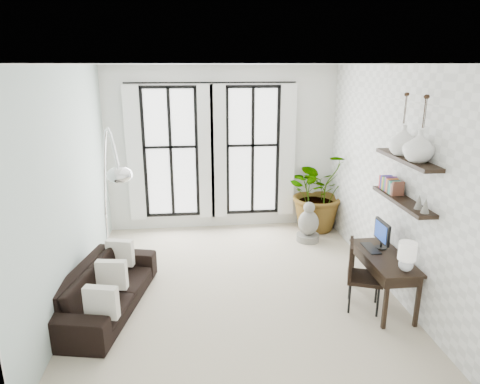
{
  "coord_description": "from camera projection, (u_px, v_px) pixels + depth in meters",
  "views": [
    {
      "loc": [
        -0.56,
        -5.77,
        3.19
      ],
      "look_at": [
        0.11,
        0.3,
        1.37
      ],
      "focal_mm": 32.0,
      "sensor_mm": 36.0,
      "label": 1
    }
  ],
  "objects": [
    {
      "name": "vase_a",
      "position": [
        419.0,
        146.0,
        5.08
      ],
      "size": [
        0.37,
        0.37,
        0.38
      ],
      "primitive_type": "imported",
      "color": "white",
      "rests_on": "shelf_upper"
    },
    {
      "name": "wall_shelves",
      "position": [
        403.0,
        183.0,
        5.51
      ],
      "size": [
        0.25,
        1.3,
        0.6
      ],
      "color": "black",
      "rests_on": "wall_right"
    },
    {
      "name": "desk",
      "position": [
        386.0,
        260.0,
        5.7
      ],
      "size": [
        0.52,
        1.24,
        1.12
      ],
      "color": "black",
      "rests_on": "floor"
    },
    {
      "name": "sofa",
      "position": [
        106.0,
        288.0,
        5.76
      ],
      "size": [
        1.22,
        2.2,
        0.61
      ],
      "primitive_type": "imported",
      "rotation": [
        0.0,
        0.0,
        1.36
      ],
      "color": "black",
      "rests_on": "floor"
    },
    {
      "name": "wall_left",
      "position": [
        69.0,
        188.0,
        5.78
      ],
      "size": [
        0.0,
        5.0,
        5.0
      ],
      "primitive_type": "plane",
      "rotation": [
        1.57,
        0.0,
        1.57
      ],
      "color": "silver",
      "rests_on": "floor"
    },
    {
      "name": "floor",
      "position": [
        235.0,
        285.0,
        6.47
      ],
      "size": [
        5.0,
        5.0,
        0.0
      ],
      "primitive_type": "plane",
      "color": "beige",
      "rests_on": "ground"
    },
    {
      "name": "arc_lamp",
      "position": [
        110.0,
        169.0,
        5.76
      ],
      "size": [
        0.74,
        1.17,
        2.41
      ],
      "color": "silver",
      "rests_on": "floor"
    },
    {
      "name": "wall_right",
      "position": [
        387.0,
        178.0,
        6.25
      ],
      "size": [
        0.0,
        5.0,
        5.0
      ],
      "primitive_type": "plane",
      "rotation": [
        1.57,
        0.0,
        -1.57
      ],
      "color": "white",
      "rests_on": "floor"
    },
    {
      "name": "buddha",
      "position": [
        308.0,
        225.0,
        8.0
      ],
      "size": [
        0.43,
        0.43,
        0.77
      ],
      "color": "gray",
      "rests_on": "floor"
    },
    {
      "name": "vase_b",
      "position": [
        403.0,
        140.0,
        5.46
      ],
      "size": [
        0.37,
        0.37,
        0.38
      ],
      "primitive_type": "imported",
      "color": "white",
      "rests_on": "shelf_upper"
    },
    {
      "name": "desk_chair",
      "position": [
        358.0,
        271.0,
        5.72
      ],
      "size": [
        0.58,
        0.58,
        0.95
      ],
      "rotation": [
        0.0,
        0.0,
        -0.36
      ],
      "color": "black",
      "rests_on": "floor"
    },
    {
      "name": "throw_pillows",
      "position": [
        112.0,
        275.0,
        5.71
      ],
      "size": [
        0.4,
        1.52,
        0.4
      ],
      "color": "silver",
      "rests_on": "sofa"
    },
    {
      "name": "ceiling",
      "position": [
        234.0,
        64.0,
        5.56
      ],
      "size": [
        5.0,
        5.0,
        0.0
      ],
      "primitive_type": "plane",
      "color": "white",
      "rests_on": "wall_back"
    },
    {
      "name": "wall_back",
      "position": [
        222.0,
        149.0,
        8.39
      ],
      "size": [
        4.5,
        0.0,
        4.5
      ],
      "primitive_type": "plane",
      "rotation": [
        1.57,
        0.0,
        0.0
      ],
      "color": "white",
      "rests_on": "floor"
    },
    {
      "name": "plant",
      "position": [
        319.0,
        190.0,
        8.49
      ],
      "size": [
        1.76,
        1.63,
        1.6
      ],
      "primitive_type": "imported",
      "rotation": [
        0.0,
        0.0,
        0.31
      ],
      "color": "#2D7228",
      "rests_on": "floor"
    },
    {
      "name": "windows",
      "position": [
        212.0,
        152.0,
        8.32
      ],
      "size": [
        3.26,
        0.13,
        2.65
      ],
      "color": "white",
      "rests_on": "wall_back"
    }
  ]
}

